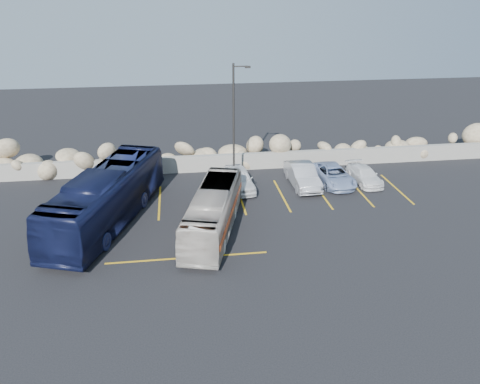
{
  "coord_description": "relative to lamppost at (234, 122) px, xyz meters",
  "views": [
    {
      "loc": [
        -1.1,
        -19.86,
        12.35
      ],
      "look_at": [
        2.16,
        4.0,
        1.73
      ],
      "focal_mm": 35.0,
      "sensor_mm": 36.0,
      "label": 1
    }
  ],
  "objects": [
    {
      "name": "vintage_bus",
      "position": [
        -2.01,
        -6.65,
        -3.1
      ],
      "size": [
        4.18,
        8.79,
        2.39
      ],
      "primitive_type": "imported",
      "rotation": [
        0.0,
        0.0,
        -0.27
      ],
      "color": "beige",
      "rests_on": "ground"
    },
    {
      "name": "tour_coach",
      "position": [
        -7.8,
        -4.78,
        -2.74
      ],
      "size": [
        6.06,
        11.45,
        3.12
      ],
      "primitive_type": "imported",
      "rotation": [
        0.0,
        0.0,
        -0.33
      ],
      "color": "#0F1433",
      "rests_on": "ground"
    },
    {
      "name": "lamppost",
      "position": [
        0.0,
        0.0,
        0.0
      ],
      "size": [
        1.14,
        0.18,
        8.0
      ],
      "color": "#2D2B28",
      "rests_on": "ground"
    },
    {
      "name": "car_d",
      "position": [
        6.62,
        -1.04,
        -3.69
      ],
      "size": [
        2.32,
        4.51,
        1.22
      ],
      "primitive_type": "imported",
      "rotation": [
        0.0,
        0.0,
        0.07
      ],
      "color": "#879AC0",
      "rests_on": "ground"
    },
    {
      "name": "riprap_pile",
      "position": [
        -2.56,
        3.7,
        -3.0
      ],
      "size": [
        54.0,
        2.8,
        2.6
      ],
      "primitive_type": null,
      "color": "#958162",
      "rests_on": "ground"
    },
    {
      "name": "parking_lines",
      "position": [
        2.09,
        -3.93,
        -4.29
      ],
      "size": [
        18.16,
        9.36,
        0.01
      ],
      "color": "gold",
      "rests_on": "ground"
    },
    {
      "name": "car_a",
      "position": [
        0.16,
        -1.04,
        -3.6
      ],
      "size": [
        1.98,
        4.21,
        1.39
      ],
      "primitive_type": "imported",
      "rotation": [
        0.0,
        0.0,
        0.08
      ],
      "color": "white",
      "rests_on": "ground"
    },
    {
      "name": "car_c",
      "position": [
        8.78,
        -1.14,
        -3.76
      ],
      "size": [
        1.78,
        3.78,
        1.07
      ],
      "primitive_type": "imported",
      "rotation": [
        0.0,
        0.0,
        0.08
      ],
      "color": "white",
      "rests_on": "ground"
    },
    {
      "name": "seawall",
      "position": [
        -2.56,
        2.5,
        -3.7
      ],
      "size": [
        60.0,
        0.4,
        1.2
      ],
      "primitive_type": "cube",
      "color": "gray",
      "rests_on": "ground"
    },
    {
      "name": "ground",
      "position": [
        -2.56,
        -9.5,
        -4.3
      ],
      "size": [
        90.0,
        90.0,
        0.0
      ],
      "primitive_type": "plane",
      "color": "black",
      "rests_on": "ground"
    },
    {
      "name": "car_b",
      "position": [
        4.44,
        -1.11,
        -3.56
      ],
      "size": [
        1.65,
        4.48,
        1.46
      ],
      "primitive_type": "imported",
      "rotation": [
        0.0,
        0.0,
        0.02
      ],
      "color": "#ADADB2",
      "rests_on": "ground"
    }
  ]
}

